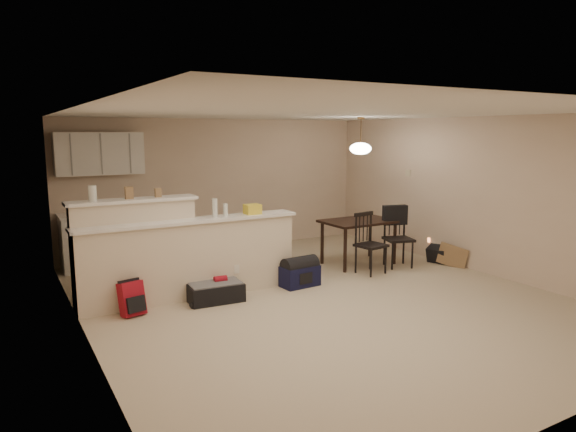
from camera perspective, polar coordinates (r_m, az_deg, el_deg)
room at (r=6.86m, az=3.65°, el=0.90°), size 7.00×7.02×2.50m
breakfast_bar at (r=7.11m, az=-12.84°, el=-4.27°), size 3.08×0.58×1.39m
upper_cabinets at (r=9.11m, az=-20.22°, el=6.52°), size 1.40×0.34×0.70m
kitchen_counter at (r=9.19m, az=-18.35°, el=-2.48°), size 1.80×0.60×0.90m
thermostat at (r=9.89m, az=13.17°, el=4.70°), size 0.02×0.12×0.12m
jar at (r=6.89m, az=-20.91°, el=2.37°), size 0.10×0.10×0.20m
cereal_box at (r=6.98m, az=-17.25°, el=2.47°), size 0.10×0.07×0.16m
small_box at (r=7.07m, az=-14.24°, el=2.52°), size 0.08×0.06×0.12m
bottle_a at (r=7.12m, az=-8.13°, el=0.90°), size 0.07×0.07×0.26m
bottle_b at (r=7.19m, az=-6.95°, el=0.68°), size 0.06×0.06×0.18m
bag_lump at (r=7.36m, az=-3.97°, el=0.77°), size 0.22×0.18×0.14m
dining_table at (r=8.86m, az=7.87°, el=-1.05°), size 1.24×0.83×0.77m
pendant_lamp at (r=8.73m, az=8.06°, el=7.49°), size 0.36×0.36×0.62m
dining_chair_near at (r=8.32m, az=9.22°, el=-3.04°), size 0.49×0.47×0.98m
dining_chair_far at (r=8.82m, az=12.19°, el=-2.35°), size 0.54×0.53×1.00m
suitcase at (r=7.05m, az=-8.12°, el=-8.35°), size 0.75×0.52×0.24m
red_backpack at (r=6.72m, az=-16.97°, el=-8.77°), size 0.31×0.23×0.42m
navy_duffel at (r=7.62m, az=1.32°, el=-6.68°), size 0.58×0.34×0.31m
black_daypack at (r=9.32m, az=16.33°, el=-4.14°), size 0.33×0.39×0.29m
cardboard_sheet at (r=9.10m, az=17.80°, el=-4.28°), size 0.22×0.45×0.37m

